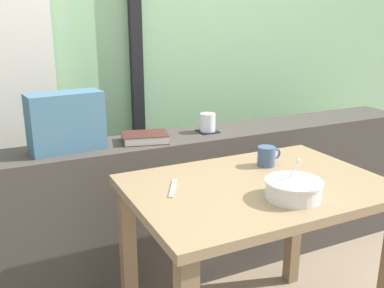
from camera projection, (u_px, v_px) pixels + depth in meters
outdoor_backdrop at (140, 10)px, 2.56m from camera, size 4.80×0.08×2.80m
window_divider_post at (135, 28)px, 2.51m from camera, size 0.07×0.05×2.60m
dark_console_ledge at (188, 206)px, 2.27m from camera, size 2.80×0.30×0.79m
breakfast_table at (257, 214)px, 1.68m from camera, size 0.99×0.68×0.74m
coaster_square at (208, 131)px, 2.21m from camera, size 0.10×0.10×0.00m
juice_glass at (208, 123)px, 2.20m from camera, size 0.08×0.08×0.09m
closed_book at (145, 138)px, 2.03m from camera, size 0.25×0.20×0.04m
throw_pillow at (66, 122)px, 1.87m from camera, size 0.33×0.18×0.26m
soup_bowl at (293, 189)px, 1.50m from camera, size 0.20×0.20×0.15m
fork_utensil at (173, 188)px, 1.59m from camera, size 0.10×0.16×0.01m
ceramic_mug at (267, 156)px, 1.83m from camera, size 0.11×0.08×0.08m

